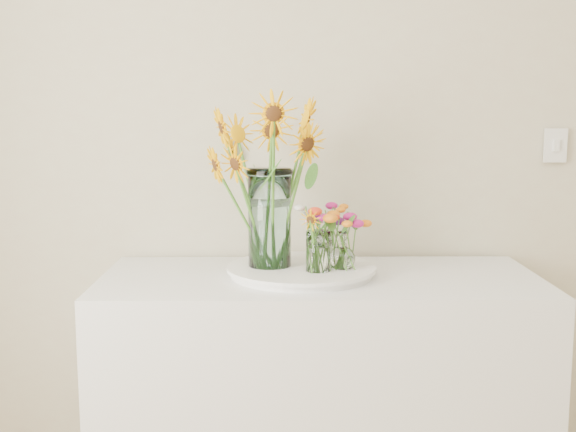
% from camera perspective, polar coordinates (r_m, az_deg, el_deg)
% --- Properties ---
extents(counter, '(1.40, 0.60, 0.90)m').
position_cam_1_polar(counter, '(2.46, 2.49, -15.00)').
color(counter, white).
rests_on(counter, ground_plane).
extents(tray, '(0.45, 0.45, 0.02)m').
position_cam_1_polar(tray, '(2.32, 1.06, -4.41)').
color(tray, white).
rests_on(tray, counter).
extents(mason_jar, '(0.18, 0.18, 0.32)m').
position_cam_1_polar(mason_jar, '(2.29, -1.47, -0.17)').
color(mason_jar, silver).
rests_on(mason_jar, tray).
extents(sunflower_bouquet, '(0.90, 0.90, 0.58)m').
position_cam_1_polar(sunflower_bouquet, '(2.28, -1.48, 3.11)').
color(sunflower_bouquet, '#FFB005').
rests_on(sunflower_bouquet, tray).
extents(small_vase_a, '(0.08, 0.08, 0.13)m').
position_cam_1_polar(small_vase_a, '(2.23, 2.40, -2.86)').
color(small_vase_a, white).
rests_on(small_vase_a, tray).
extents(wildflower_posy_a, '(0.17, 0.17, 0.22)m').
position_cam_1_polar(wildflower_posy_a, '(2.23, 2.41, -1.73)').
color(wildflower_posy_a, orange).
rests_on(wildflower_posy_a, tray).
extents(small_vase_b, '(0.09, 0.09, 0.12)m').
position_cam_1_polar(small_vase_b, '(2.28, 4.27, -2.74)').
color(small_vase_b, white).
rests_on(small_vase_b, tray).
extents(wildflower_posy_b, '(0.20, 0.20, 0.21)m').
position_cam_1_polar(wildflower_posy_b, '(2.27, 4.28, -1.63)').
color(wildflower_posy_b, orange).
rests_on(wildflower_posy_b, tray).
extents(small_vase_c, '(0.07, 0.07, 0.11)m').
position_cam_1_polar(small_vase_c, '(2.38, 2.78, -2.44)').
color(small_vase_c, white).
rests_on(small_vase_c, tray).
extents(wildflower_posy_c, '(0.20, 0.20, 0.20)m').
position_cam_1_polar(wildflower_posy_c, '(2.37, 2.78, -1.37)').
color(wildflower_posy_c, orange).
rests_on(wildflower_posy_c, tray).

